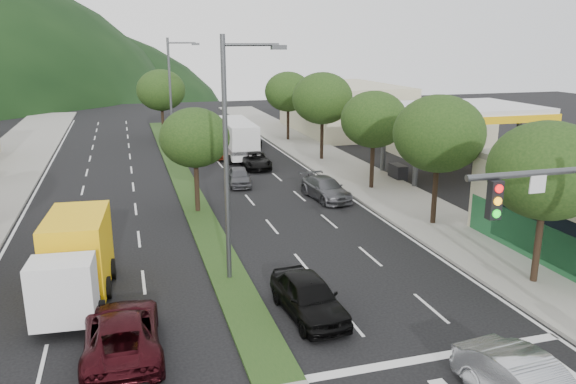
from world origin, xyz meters
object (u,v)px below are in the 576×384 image
object	(u,v)px
tree_r_b	(439,134)
streetlight_mid	(173,94)
streetlight_near	(231,149)
motorhome	(238,138)
box_truck	(76,262)
tree_r_d	(322,98)
car_queue_c	(220,149)
tree_med_far	(161,90)
car_queue_f	(249,138)
car_queue_e	(239,176)
car_queue_d	(255,160)
tree_r_c	(374,120)
tree_r_a	(547,171)
suv_maroon	(122,333)
car_queue_a	(309,296)
car_queue_b	(326,188)
tree_med_near	(195,138)
tree_r_e	(288,92)

from	to	relation	value
tree_r_b	streetlight_mid	distance (m)	24.09
streetlight_near	motorhome	xyz separation A→B (m)	(5.30, 25.33, -3.91)
tree_r_b	box_truck	distance (m)	18.76
tree_r_d	car_queue_c	world-z (taller)	tree_r_d
streetlight_mid	car_queue_c	size ratio (longest dim) A/B	2.16
tree_r_d	box_truck	distance (m)	28.67
tree_med_far	car_queue_f	size ratio (longest dim) A/B	1.39
car_queue_e	car_queue_f	size ratio (longest dim) A/B	0.74
tree_r_d	car_queue_d	bearing A→B (deg)	-167.27
tree_r_c	motorhome	bearing A→B (deg)	116.00
tree_r_a	car_queue_c	bearing A→B (deg)	105.09
suv_maroon	car_queue_a	world-z (taller)	car_queue_a
car_queue_a	streetlight_mid	bearing A→B (deg)	89.71
suv_maroon	car_queue_a	xyz separation A→B (m)	(6.55, 0.74, 0.04)
tree_r_d	car_queue_b	world-z (taller)	tree_r_d
tree_r_b	car_queue_b	bearing A→B (deg)	119.79
tree_r_d	streetlight_mid	xyz separation A→B (m)	(-11.79, 3.00, 0.40)
suv_maroon	tree_r_c	bearing A→B (deg)	-134.22
tree_med_near	car_queue_b	bearing A→B (deg)	4.45
car_queue_c	tree_r_b	bearing A→B (deg)	-77.72
tree_r_d	car_queue_a	bearing A→B (deg)	-110.68
tree_med_far	car_queue_f	xyz separation A→B (m)	(7.71, -5.36, -4.28)
streetlight_near	car_queue_e	xyz separation A→B (m)	(3.43, 15.64, -4.96)
streetlight_near	tree_r_b	bearing A→B (deg)	18.73
tree_r_e	car_queue_d	size ratio (longest dim) A/B	1.49
car_queue_f	box_truck	world-z (taller)	box_truck
tree_r_c	car_queue_e	xyz separation A→B (m)	(-8.37, 3.64, -4.12)
car_queue_c	car_queue_f	size ratio (longest dim) A/B	0.93
tree_r_e	tree_med_far	distance (m)	12.65
car_queue_f	box_truck	distance (m)	33.58
motorhome	tree_r_c	bearing A→B (deg)	-62.44
car_queue_e	box_truck	xyz separation A→B (m)	(-9.61, -15.66, 0.86)
tree_med_far	suv_maroon	size ratio (longest dim) A/B	1.34
car_queue_b	car_queue_f	size ratio (longest dim) A/B	0.94
tree_r_c	car_queue_f	distance (m)	19.55
tree_r_a	tree_r_d	size ratio (longest dim) A/B	0.93
streetlight_mid	car_queue_e	size ratio (longest dim) A/B	2.72
car_queue_c	box_truck	distance (m)	27.54
tree_r_a	tree_med_near	distance (m)	18.44
tree_r_d	car_queue_e	distance (m)	11.46
box_truck	motorhome	size ratio (longest dim) A/B	0.79
suv_maroon	box_truck	world-z (taller)	box_truck
tree_r_e	car_queue_e	xyz separation A→B (m)	(-8.37, -16.36, -4.27)
suv_maroon	car_queue_e	distance (m)	21.89
tree_r_b	car_queue_e	size ratio (longest dim) A/B	1.89
tree_r_e	car_queue_e	distance (m)	18.87
suv_maroon	car_queue_f	xyz separation A→B (m)	(12.07, 35.38, 0.00)
streetlight_mid	car_queue_a	bearing A→B (deg)	-86.09
tree_r_a	car_queue_e	world-z (taller)	tree_r_a
car_queue_a	box_truck	size ratio (longest dim) A/B	0.68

